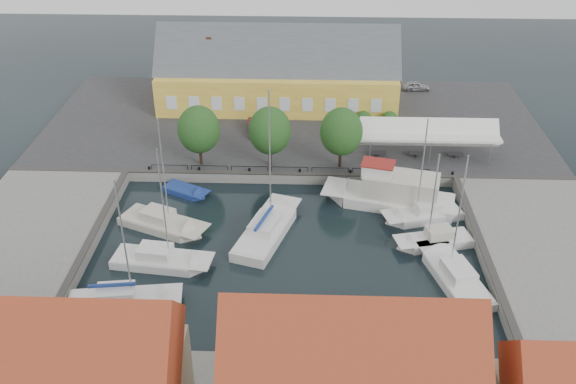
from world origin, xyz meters
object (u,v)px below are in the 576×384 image
object	(u,v)px
warehouse	(273,75)
west_boat_d	(122,302)
tent_canopy	(429,133)
launch_sw	(103,342)
west_boat_b	(162,225)
center_sailboat	(267,232)
launch_nw	(185,192)
car_red	(255,127)
east_boat_c	(455,278)
east_boat_b	(435,242)
east_boat_a	(424,216)
trawler	(393,195)
car_silver	(416,86)
west_boat_c	(160,261)

from	to	relation	value
warehouse	west_boat_d	xyz separation A→B (m)	(-9.32, -36.81, -4.16)
tent_canopy	launch_sw	xyz separation A→B (m)	(-26.23, -26.89, -3.59)
west_boat_b	center_sailboat	bearing A→B (deg)	-5.48
launch_nw	car_red	bearing A→B (deg)	63.59
east_boat_c	west_boat_b	xyz separation A→B (m)	(-24.57, 6.66, 0.00)
car_red	east_boat_b	bearing A→B (deg)	-56.43
east_boat_a	west_boat_d	size ratio (longest dim) A/B	0.92
trawler	launch_sw	world-z (taller)	trawler
launch_sw	car_red	bearing A→B (deg)	75.96
east_boat_b	car_silver	bearing A→B (deg)	85.35
east_boat_a	launch_nw	world-z (taller)	east_boat_a
car_red	warehouse	bearing A→B (deg)	72.17
car_silver	west_boat_b	world-z (taller)	west_boat_b
warehouse	east_boat_c	world-z (taller)	east_boat_c
center_sailboat	launch_sw	bearing A→B (deg)	-127.97
warehouse	tent_canopy	world-z (taller)	warehouse
car_silver	west_boat_d	distance (m)	49.45
car_red	center_sailboat	bearing A→B (deg)	-89.61
warehouse	trawler	xyz separation A→B (m)	(12.41, -21.79, -3.41)
car_silver	center_sailboat	size ratio (longest dim) A/B	0.25
west_boat_b	launch_nw	size ratio (longest dim) A/B	2.24
warehouse	launch_sw	world-z (taller)	warehouse
car_silver	east_boat_b	size ratio (longest dim) A/B	0.37
east_boat_a	east_boat_b	xyz separation A→B (m)	(0.35, -4.12, -0.00)
trawler	west_boat_c	size ratio (longest dim) A/B	1.14
tent_canopy	east_boat_c	size ratio (longest dim) A/B	1.24
tent_canopy	launch_sw	world-z (taller)	tent_canopy
warehouse	trawler	world-z (taller)	warehouse
east_boat_a	center_sailboat	bearing A→B (deg)	-167.25
warehouse	launch_sw	bearing A→B (deg)	-103.30
east_boat_b	tent_canopy	bearing A→B (deg)	84.95
car_silver	west_boat_b	size ratio (longest dim) A/B	0.31
center_sailboat	east_boat_c	size ratio (longest dim) A/B	1.22
tent_canopy	west_boat_c	size ratio (longest dim) A/B	1.25
tent_canopy	east_boat_c	xyz separation A→B (m)	(-0.48, -19.12, -3.43)
center_sailboat	east_boat_a	world-z (taller)	center_sailboat
east_boat_b	east_boat_a	bearing A→B (deg)	94.85
west_boat_b	launch_sw	xyz separation A→B (m)	(-1.17, -14.43, -0.17)
center_sailboat	trawler	xyz separation A→B (m)	(11.49, 5.43, 0.65)
trawler	tent_canopy	bearing A→B (deg)	62.20
trawler	east_boat_b	xyz separation A→B (m)	(2.92, -6.37, -0.76)
west_boat_b	east_boat_a	bearing A→B (deg)	5.56
tent_canopy	trawler	distance (m)	9.36
trawler	launch_nw	distance (m)	19.91
east_boat_c	west_boat_c	xyz separation A→B (m)	(-23.62, 1.29, 0.00)
east_boat_b	west_boat_d	distance (m)	26.12
car_red	west_boat_c	distance (m)	23.86
center_sailboat	trawler	size ratio (longest dim) A/B	1.08
trawler	west_boat_d	distance (m)	26.42
east_boat_c	launch_nw	bearing A→B (deg)	151.80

